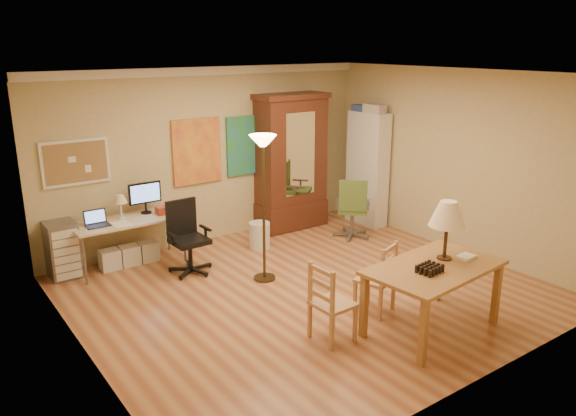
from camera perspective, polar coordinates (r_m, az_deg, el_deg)
floor at (r=7.26m, az=2.01°, el=-8.38°), size 5.50×5.50×0.00m
crown_molding at (r=8.67m, az=-8.06°, el=13.64°), size 5.50×0.08×0.12m
corkboard at (r=8.07m, az=-20.76°, el=4.35°), size 0.90×0.04×0.62m
art_panel_left at (r=8.70m, az=-9.23°, el=5.70°), size 0.80×0.04×1.00m
art_panel_right at (r=9.13m, az=-4.16°, el=6.37°), size 0.75×0.04×0.95m
dining_table at (r=6.28m, az=15.12°, el=-4.22°), size 1.58×1.04×1.41m
ladder_chair_back at (r=6.64m, az=9.05°, el=-7.23°), size 0.50×0.49×0.86m
ladder_chair_left at (r=5.98m, az=4.36°, el=-9.79°), size 0.40×0.42×0.88m
torchiere_lamp at (r=7.11m, az=-2.54°, el=4.37°), size 0.35×0.35×1.94m
computer_desk at (r=8.21m, az=-15.74°, el=-2.84°), size 1.51×0.66×1.14m
office_chair_black at (r=7.84m, az=-10.02°, el=-4.57°), size 0.62×0.62×1.00m
office_chair_green at (r=9.12m, az=6.52°, el=-1.38°), size 0.64×0.64×0.99m
drawer_cart at (r=8.12m, az=-21.94°, el=-3.94°), size 0.38×0.46×0.77m
armoire at (r=9.42m, az=0.30°, el=3.82°), size 1.23×0.58×2.26m
bookshelf at (r=9.73m, az=8.06°, el=3.95°), size 0.29×0.77×1.93m
wastebin at (r=8.63m, az=-2.90°, el=-2.78°), size 0.32×0.32×0.41m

